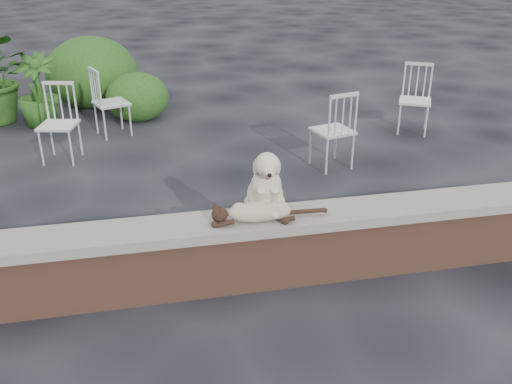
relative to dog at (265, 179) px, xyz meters
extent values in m
plane|color=black|center=(-0.19, -0.10, -0.85)|extent=(60.00, 60.00, 0.00)
cube|color=brown|center=(-0.19, -0.10, -0.60)|extent=(6.00, 0.30, 0.50)
cube|color=slate|center=(-0.19, -0.10, -0.31)|extent=(6.20, 0.40, 0.08)
imported|color=#224614|center=(-2.32, 4.45, -0.32)|extent=(0.65, 0.65, 1.05)
ellipsoid|color=#224614|center=(-1.63, 5.46, -0.33)|extent=(1.45, 1.33, 1.15)
ellipsoid|color=#224614|center=(-0.94, 4.51, -0.52)|extent=(0.93, 0.85, 0.74)
camera|label=1|loc=(-0.85, -3.73, 1.69)|focal=38.67mm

